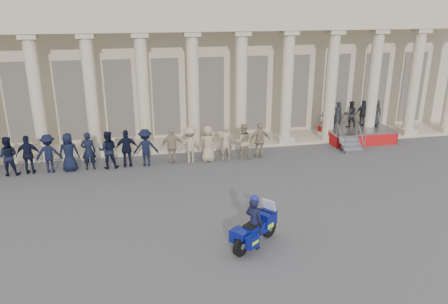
% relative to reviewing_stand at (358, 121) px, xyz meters
% --- Properties ---
extents(ground, '(90.00, 90.00, 0.00)m').
position_rel_reviewing_stand_xyz_m(ground, '(-10.87, -7.83, -1.13)').
color(ground, '#3F3F41').
rests_on(ground, ground).
extents(building, '(40.00, 12.50, 9.00)m').
position_rel_reviewing_stand_xyz_m(building, '(-10.87, 6.92, 3.39)').
color(building, tan).
rests_on(building, ground).
extents(officer_rank, '(18.44, 0.71, 1.87)m').
position_rel_reviewing_stand_xyz_m(officer_rank, '(-15.18, -1.84, -0.20)').
color(officer_rank, black).
rests_on(officer_rank, ground).
extents(reviewing_stand, '(3.72, 3.70, 2.28)m').
position_rel_reviewing_stand_xyz_m(reviewing_stand, '(0.00, 0.00, 0.00)').
color(reviewing_stand, gray).
rests_on(reviewing_stand, ground).
extents(motorcycle, '(1.88, 1.63, 1.44)m').
position_rel_reviewing_stand_xyz_m(motorcycle, '(-8.92, -10.18, -0.51)').
color(motorcycle, black).
rests_on(motorcycle, ground).
extents(rider, '(0.75, 0.78, 1.89)m').
position_rel_reviewing_stand_xyz_m(rider, '(-9.02, -10.26, -0.19)').
color(rider, black).
rests_on(rider, ground).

